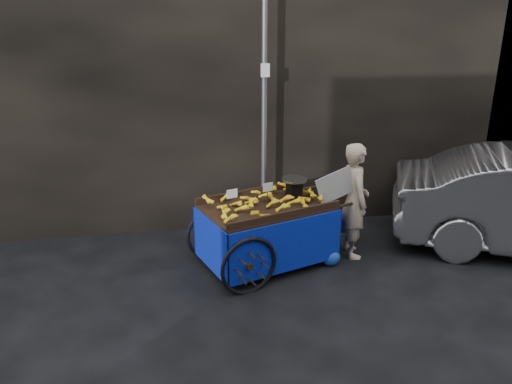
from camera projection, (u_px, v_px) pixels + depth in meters
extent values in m
plane|color=black|center=(259.00, 275.00, 6.30)|extent=(80.00, 80.00, 0.00)
cube|color=black|center=(167.00, 56.00, 7.71)|extent=(11.00, 2.00, 5.00)
cylinder|color=slate|center=(264.00, 100.00, 6.88)|extent=(0.08, 0.08, 4.00)
cube|color=white|center=(265.00, 70.00, 6.70)|extent=(0.12, 0.02, 0.18)
cube|color=black|center=(267.00, 208.00, 6.34)|extent=(1.80, 1.44, 0.06)
cube|color=black|center=(250.00, 192.00, 6.70)|extent=(1.50, 0.55, 0.10)
cube|color=black|center=(286.00, 215.00, 5.94)|extent=(1.50, 0.55, 0.10)
cube|color=black|center=(327.00, 237.00, 6.46)|extent=(0.06, 0.06, 0.78)
cube|color=black|center=(295.00, 216.00, 7.11)|extent=(0.06, 0.06, 0.78)
cylinder|color=black|center=(350.00, 204.00, 6.48)|extent=(0.48, 0.20, 0.04)
cylinder|color=black|center=(315.00, 187.00, 7.13)|extent=(0.48, 0.20, 0.04)
torus|color=black|center=(249.00, 266.00, 5.81)|extent=(0.71, 0.29, 0.74)
torus|color=black|center=(212.00, 233.00, 6.68)|extent=(0.71, 0.29, 0.74)
cylinder|color=black|center=(229.00, 248.00, 6.25)|extent=(0.40, 1.05, 0.05)
cube|color=#08078D|center=(287.00, 247.00, 6.04)|extent=(1.53, 0.54, 0.67)
cube|color=#08078D|center=(249.00, 219.00, 6.87)|extent=(1.53, 0.54, 0.67)
cube|color=#08078D|center=(210.00, 245.00, 6.09)|extent=(0.35, 0.97, 0.67)
cube|color=#08078D|center=(317.00, 221.00, 6.81)|extent=(0.35, 0.97, 0.67)
cube|color=black|center=(294.00, 189.00, 6.52)|extent=(0.21, 0.19, 0.16)
cylinder|color=silver|center=(294.00, 179.00, 6.48)|extent=(0.42, 0.42, 0.03)
cube|color=white|center=(232.00, 194.00, 5.90)|extent=(0.13, 0.05, 0.11)
cube|color=white|center=(268.00, 187.00, 6.12)|extent=(0.13, 0.05, 0.11)
imported|color=#C0A98E|center=(355.00, 201.00, 6.60)|extent=(0.40, 0.59, 1.57)
cube|color=#B5B6AF|center=(336.00, 186.00, 6.35)|extent=(0.58, 0.12, 0.50)
ellipsoid|color=#1845B8|center=(331.00, 257.00, 6.52)|extent=(0.25, 0.20, 0.22)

